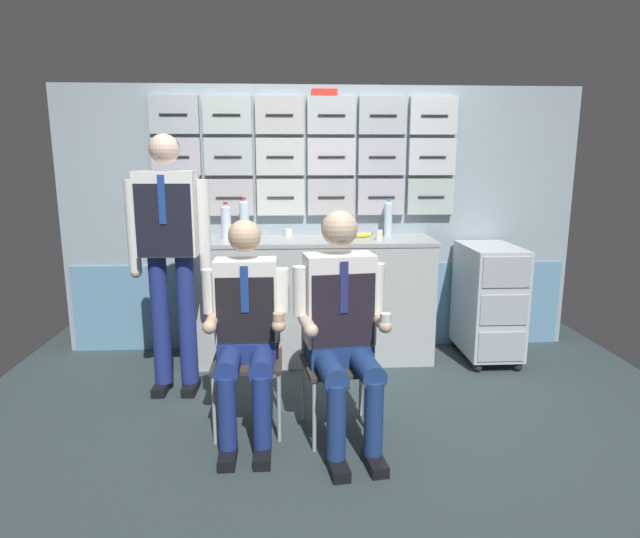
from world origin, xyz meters
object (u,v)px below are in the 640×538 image
crew_member_left (246,321)px  crew_member_standing (169,241)px  coffee_cup_spare (288,232)px  folding_chair_left (248,341)px  folding_chair_center (336,344)px  crew_member_center (342,317)px  service_trolley (488,299)px  snack_banana (363,235)px  water_bottle_blue_cap (244,219)px

crew_member_left → crew_member_standing: size_ratio=0.72×
crew_member_standing → coffee_cup_spare: 1.09m
folding_chair_left → crew_member_left: 0.24m
folding_chair_center → crew_member_center: (0.02, -0.15, 0.21)m
service_trolley → crew_member_center: (-1.27, -1.18, 0.23)m
crew_member_standing → snack_banana: 1.52m
crew_member_left → water_bottle_blue_cap: water_bottle_blue_cap is taller
folding_chair_center → crew_member_standing: size_ratio=0.48×
service_trolley → water_bottle_blue_cap: bearing=173.6°
folding_chair_center → snack_banana: bearing=75.2°
crew_member_left → folding_chair_center: (0.52, 0.07, -0.17)m
folding_chair_left → crew_member_center: 0.63m
crew_member_center → coffee_cup_spare: (-0.30, 1.46, 0.28)m
crew_member_left → folding_chair_center: 0.55m
crew_member_standing → coffee_cup_spare: bearing=44.2°
crew_member_left → crew_member_center: size_ratio=0.96×
service_trolley → snack_banana: (-0.98, 0.17, 0.50)m
crew_member_left → coffee_cup_spare: bearing=80.2°
coffee_cup_spare → crew_member_left: bearing=-99.8°
folding_chair_center → crew_member_standing: 1.31m
folding_chair_left → crew_member_center: (0.54, -0.25, 0.21)m
water_bottle_blue_cap → crew_member_standing: bearing=-122.4°
folding_chair_left → folding_chair_center: (0.52, -0.09, 0.00)m
folding_chair_left → folding_chair_center: 0.53m
folding_chair_center → crew_member_left: bearing=-172.4°
water_bottle_blue_cap → coffee_cup_spare: water_bottle_blue_cap is taller
water_bottle_blue_cap → crew_member_left: bearing=-85.4°
crew_member_center → crew_member_standing: size_ratio=0.75×
crew_member_left → water_bottle_blue_cap: (-0.11, 1.31, 0.44)m
folding_chair_left → coffee_cup_spare: coffee_cup_spare is taller
service_trolley → coffee_cup_spare: size_ratio=13.17×
service_trolley → coffee_cup_spare: (-1.57, 0.28, 0.51)m
service_trolley → folding_chair_center: size_ratio=1.10×
folding_chair_left → snack_banana: bearing=53.0°
crew_member_center → crew_member_standing: 1.33m
service_trolley → crew_member_standing: (-2.35, -0.47, 0.55)m
water_bottle_blue_cap → coffee_cup_spare: 0.37m
crew_member_left → snack_banana: bearing=56.8°
folding_chair_center → water_bottle_blue_cap: 1.52m
crew_member_standing → crew_member_center: bearing=-33.2°
service_trolley → folding_chair_left: size_ratio=1.10×
snack_banana → crew_member_center: bearing=-102.3°
crew_member_standing → folding_chair_left: bearing=-40.5°
crew_member_left → crew_member_center: bearing=-9.1°
folding_chair_left → coffee_cup_spare: (0.24, 1.22, 0.49)m
service_trolley → water_bottle_blue_cap: 2.03m
snack_banana → crew_member_left: bearing=-123.2°
crew_member_standing → snack_banana: size_ratio=10.08×
service_trolley → crew_member_center: bearing=-137.2°
folding_chair_center → snack_banana: 1.33m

